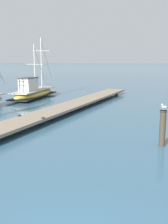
{
  "coord_description": "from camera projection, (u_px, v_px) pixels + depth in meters",
  "views": [
    {
      "loc": [
        1.5,
        -3.2,
        3.73
      ],
      "look_at": [
        -2.3,
        8.25,
        1.4
      ],
      "focal_mm": 44.82,
      "sensor_mm": 36.0,
      "label": 1
    }
  ],
  "objects": [
    {
      "name": "perched_seagull",
      "position": [
        164.0,
        107.0,
        11.72
      ],
      "size": [
        0.27,
        0.34,
        0.27
      ],
      "color": "gold",
      "rests_on": "mooring_piling"
    },
    {
      "name": "floating_dock",
      "position": [
        68.0,
        106.0,
        19.84
      ],
      "size": [
        4.0,
        23.15,
        0.53
      ],
      "color": "gray",
      "rests_on": "ground"
    },
    {
      "name": "mooring_piling",
      "position": [
        163.0,
        128.0,
        11.9
      ],
      "size": [
        0.3,
        0.3,
        1.57
      ],
      "color": "#3D3023",
      "rests_on": "ground"
    },
    {
      "name": "fishing_boat_0",
      "position": [
        33.0,
        92.0,
        26.32
      ],
      "size": [
        2.33,
        8.1,
        5.7
      ],
      "color": "gold",
      "rests_on": "ground"
    }
  ]
}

